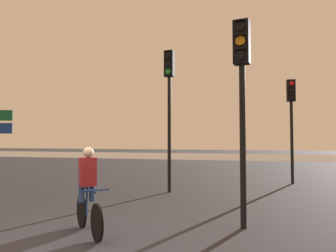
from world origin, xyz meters
The scene contains 6 objects.
ground_plane centered at (0.00, 0.00, 0.00)m, with size 120.00×120.00×0.00m, color #28282D.
water_strip centered at (0.00, 32.79, 0.00)m, with size 80.00×16.00×0.01m, color slate.
traffic_light_far_right centered at (4.42, 9.54, 2.97)m, with size 0.35×0.37×4.26m.
traffic_light_near_right centered at (2.97, 2.01, 2.93)m, with size 0.35×0.37×4.19m.
traffic_light_center centered at (0.24, 6.00, 3.35)m, with size 0.33×0.35×4.85m.
cyclist centered at (0.20, 0.78, 0.82)m, with size 1.25×1.23×1.62m.
Camera 1 is at (3.42, -4.72, 1.73)m, focal length 35.00 mm.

